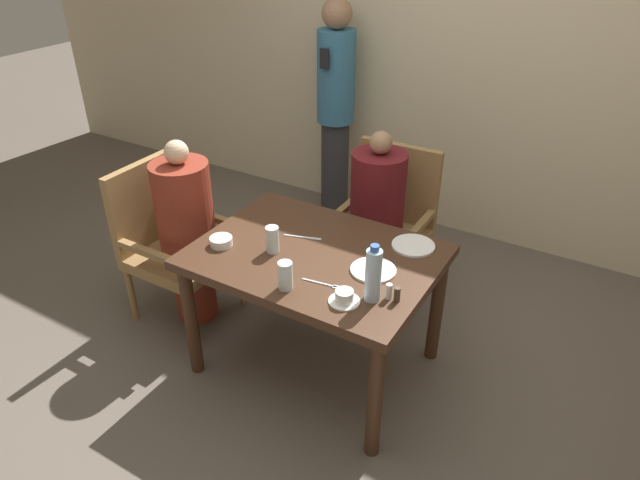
{
  "coord_description": "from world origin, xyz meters",
  "views": [
    {
      "loc": [
        1.23,
        -2.02,
        2.22
      ],
      "look_at": [
        0.0,
        0.04,
        0.77
      ],
      "focal_mm": 32.0,
      "sensor_mm": 36.0,
      "label": 1
    }
  ],
  "objects_px": {
    "diner_in_far_chair": "(376,219)",
    "glass_tall_near": "(285,276)",
    "plate_main_right": "(413,245)",
    "chair_left_side": "(170,238)",
    "chair_far_side": "(386,220)",
    "glass_tall_mid": "(272,239)",
    "diner_in_left_chair": "(187,232)",
    "standing_host": "(336,106)",
    "plate_main_left": "(373,270)",
    "bowl_small": "(221,241)",
    "water_bottle": "(373,275)",
    "teacup_with_saucer": "(344,298)"
  },
  "relations": [
    {
      "from": "diner_in_far_chair",
      "to": "glass_tall_near",
      "type": "xyz_separation_m",
      "value": [
        0.04,
        -1.02,
        0.21
      ]
    },
    {
      "from": "glass_tall_near",
      "to": "plate_main_right",
      "type": "bearing_deg",
      "value": 60.35
    },
    {
      "from": "chair_left_side",
      "to": "chair_far_side",
      "type": "relative_size",
      "value": 1.0
    },
    {
      "from": "glass_tall_mid",
      "to": "diner_in_far_chair",
      "type": "bearing_deg",
      "value": 76.76
    },
    {
      "from": "plate_main_right",
      "to": "diner_in_far_chair",
      "type": "bearing_deg",
      "value": 134.23
    },
    {
      "from": "diner_in_left_chair",
      "to": "glass_tall_mid",
      "type": "height_order",
      "value": "diner_in_left_chair"
    },
    {
      "from": "glass_tall_mid",
      "to": "chair_left_side",
      "type": "bearing_deg",
      "value": 173.3
    },
    {
      "from": "standing_host",
      "to": "plate_main_right",
      "type": "xyz_separation_m",
      "value": [
        1.18,
        -1.29,
        -0.16
      ]
    },
    {
      "from": "glass_tall_mid",
      "to": "plate_main_left",
      "type": "bearing_deg",
      "value": 10.47
    },
    {
      "from": "plate_main_left",
      "to": "bowl_small",
      "type": "distance_m",
      "value": 0.78
    },
    {
      "from": "bowl_small",
      "to": "water_bottle",
      "type": "xyz_separation_m",
      "value": [
        0.85,
        -0.02,
        0.11
      ]
    },
    {
      "from": "diner_in_left_chair",
      "to": "chair_far_side",
      "type": "distance_m",
      "value": 1.21
    },
    {
      "from": "plate_main_right",
      "to": "teacup_with_saucer",
      "type": "bearing_deg",
      "value": -97.77
    },
    {
      "from": "chair_left_side",
      "to": "bowl_small",
      "type": "xyz_separation_m",
      "value": [
        0.56,
        -0.18,
        0.24
      ]
    },
    {
      "from": "chair_left_side",
      "to": "standing_host",
      "type": "height_order",
      "value": "standing_host"
    },
    {
      "from": "diner_in_far_chair",
      "to": "glass_tall_near",
      "type": "relative_size",
      "value": 8.28
    },
    {
      "from": "diner_in_far_chair",
      "to": "teacup_with_saucer",
      "type": "xyz_separation_m",
      "value": [
        0.31,
        -0.98,
        0.17
      ]
    },
    {
      "from": "chair_far_side",
      "to": "teacup_with_saucer",
      "type": "bearing_deg",
      "value": -74.51
    },
    {
      "from": "plate_main_right",
      "to": "water_bottle",
      "type": "bearing_deg",
      "value": -88.44
    },
    {
      "from": "standing_host",
      "to": "teacup_with_saucer",
      "type": "xyz_separation_m",
      "value": [
        1.1,
        -1.87,
        -0.14
      ]
    },
    {
      "from": "plate_main_left",
      "to": "glass_tall_near",
      "type": "relative_size",
      "value": 1.59
    },
    {
      "from": "diner_in_far_chair",
      "to": "plate_main_right",
      "type": "height_order",
      "value": "diner_in_far_chair"
    },
    {
      "from": "diner_in_left_chair",
      "to": "chair_left_side",
      "type": "bearing_deg",
      "value": 180.0
    },
    {
      "from": "plate_main_left",
      "to": "glass_tall_mid",
      "type": "relative_size",
      "value": 1.59
    },
    {
      "from": "chair_left_side",
      "to": "bowl_small",
      "type": "relative_size",
      "value": 8.25
    },
    {
      "from": "chair_far_side",
      "to": "bowl_small",
      "type": "relative_size",
      "value": 8.25
    },
    {
      "from": "water_bottle",
      "to": "teacup_with_saucer",
      "type": "bearing_deg",
      "value": -138.07
    },
    {
      "from": "plate_main_left",
      "to": "glass_tall_near",
      "type": "bearing_deg",
      "value": -131.02
    },
    {
      "from": "chair_far_side",
      "to": "chair_left_side",
      "type": "bearing_deg",
      "value": -139.69
    },
    {
      "from": "teacup_with_saucer",
      "to": "glass_tall_near",
      "type": "height_order",
      "value": "glass_tall_near"
    },
    {
      "from": "plate_main_right",
      "to": "glass_tall_mid",
      "type": "bearing_deg",
      "value": -145.71
    },
    {
      "from": "plate_main_right",
      "to": "glass_tall_near",
      "type": "distance_m",
      "value": 0.72
    },
    {
      "from": "diner_in_left_chair",
      "to": "plate_main_left",
      "type": "bearing_deg",
      "value": -0.14
    },
    {
      "from": "standing_host",
      "to": "glass_tall_mid",
      "type": "bearing_deg",
      "value": -70.53
    },
    {
      "from": "standing_host",
      "to": "chair_far_side",
      "type": "bearing_deg",
      "value": -43.48
    },
    {
      "from": "chair_far_side",
      "to": "bowl_small",
      "type": "xyz_separation_m",
      "value": [
        -0.44,
        -1.03,
        0.24
      ]
    },
    {
      "from": "diner_in_far_chair",
      "to": "teacup_with_saucer",
      "type": "height_order",
      "value": "diner_in_far_chair"
    },
    {
      "from": "bowl_small",
      "to": "glass_tall_near",
      "type": "height_order",
      "value": "glass_tall_near"
    },
    {
      "from": "standing_host",
      "to": "plate_main_right",
      "type": "relative_size",
      "value": 7.62
    },
    {
      "from": "teacup_with_saucer",
      "to": "diner_in_left_chair",
      "type": "bearing_deg",
      "value": 166.58
    },
    {
      "from": "diner_in_left_chair",
      "to": "plate_main_right",
      "type": "distance_m",
      "value": 1.29
    },
    {
      "from": "chair_far_side",
      "to": "standing_host",
      "type": "bearing_deg",
      "value": 136.52
    },
    {
      "from": "glass_tall_near",
      "to": "glass_tall_mid",
      "type": "distance_m",
      "value": 0.32
    },
    {
      "from": "bowl_small",
      "to": "glass_tall_mid",
      "type": "distance_m",
      "value": 0.27
    },
    {
      "from": "diner_in_left_chair",
      "to": "water_bottle",
      "type": "height_order",
      "value": "diner_in_left_chair"
    },
    {
      "from": "chair_far_side",
      "to": "plate_main_left",
      "type": "height_order",
      "value": "chair_far_side"
    },
    {
      "from": "diner_in_left_chair",
      "to": "plate_main_right",
      "type": "bearing_deg",
      "value": 13.51
    },
    {
      "from": "plate_main_left",
      "to": "plate_main_right",
      "type": "height_order",
      "value": "same"
    },
    {
      "from": "standing_host",
      "to": "teacup_with_saucer",
      "type": "bearing_deg",
      "value": -59.62
    },
    {
      "from": "diner_in_far_chair",
      "to": "glass_tall_near",
      "type": "distance_m",
      "value": 1.04
    }
  ]
}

